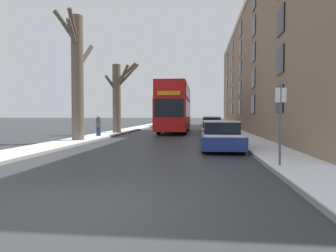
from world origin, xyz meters
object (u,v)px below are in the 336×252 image
object	(u,v)px
bare_tree_left_1	(118,96)
double_decker_bus	(175,106)
pedestrian_left_sidewalk	(98,125)
street_sign_post	(280,123)
parked_car_2	(212,126)
parked_car_1	(215,131)
parked_car_0	(221,137)
oncoming_van	(167,117)
bare_tree_left_0	(77,73)
parked_car_3	(209,124)

from	to	relation	value
bare_tree_left_1	double_decker_bus	bearing A→B (deg)	36.11
pedestrian_left_sidewalk	street_sign_post	world-z (taller)	street_sign_post
bare_tree_left_1	parked_car_2	size ratio (longest dim) A/B	1.36
double_decker_bus	parked_car_1	size ratio (longest dim) A/B	2.41
parked_car_0	parked_car_1	world-z (taller)	parked_car_0
bare_tree_left_1	oncoming_van	world-z (taller)	bare_tree_left_1
parked_car_0	oncoming_van	size ratio (longest dim) A/B	0.77
double_decker_bus	oncoming_van	distance (m)	14.36
bare_tree_left_1	street_sign_post	bearing A→B (deg)	-59.28
parked_car_0	parked_car_1	distance (m)	6.05
oncoming_van	street_sign_post	size ratio (longest dim) A/B	2.23
double_decker_bus	street_sign_post	world-z (taller)	double_decker_bus
parked_car_0	oncoming_van	bearing A→B (deg)	101.61
bare_tree_left_0	parked_car_3	size ratio (longest dim) A/B	1.72
parked_car_2	oncoming_van	xyz separation A→B (m)	(-5.81, 15.68, 0.64)
street_sign_post	parked_car_2	bearing A→B (deg)	94.46
parked_car_1	parked_car_2	xyz separation A→B (m)	(0.00, 6.57, 0.09)
bare_tree_left_1	street_sign_post	size ratio (longest dim) A/B	2.48
parked_car_2	street_sign_post	size ratio (longest dim) A/B	1.82
double_decker_bus	oncoming_van	xyz separation A→B (m)	(-2.37, 14.11, -1.20)
oncoming_van	pedestrian_left_sidewalk	distance (m)	21.99
parked_car_2	pedestrian_left_sidewalk	xyz separation A→B (m)	(-8.33, -6.16, 0.22)
bare_tree_left_0	parked_car_3	distance (m)	18.47
bare_tree_left_1	oncoming_van	bearing A→B (deg)	82.53
double_decker_bus	parked_car_3	distance (m)	6.22
bare_tree_left_1	parked_car_2	world-z (taller)	bare_tree_left_1
parked_car_2	oncoming_van	bearing A→B (deg)	110.34
bare_tree_left_1	parked_car_3	size ratio (longest dim) A/B	1.36
bare_tree_left_1	pedestrian_left_sidewalk	size ratio (longest dim) A/B	3.75
pedestrian_left_sidewalk	street_sign_post	size ratio (longest dim) A/B	0.66
bare_tree_left_0	parked_car_0	distance (m)	9.59
bare_tree_left_1	parked_car_1	xyz separation A→B (m)	(8.11, -4.73, -2.70)
parked_car_1	bare_tree_left_1	bearing A→B (deg)	149.74
street_sign_post	parked_car_3	bearing A→B (deg)	93.29
double_decker_bus	parked_car_0	bearing A→B (deg)	-76.35
oncoming_van	pedestrian_left_sidewalk	xyz separation A→B (m)	(-2.51, -21.84, -0.43)
bare_tree_left_0	parked_car_0	bearing A→B (deg)	-19.28
parked_car_2	parked_car_0	bearing A→B (deg)	-90.00
parked_car_1	parked_car_2	world-z (taller)	parked_car_2
parked_car_1	parked_car_3	bearing A→B (deg)	90.00
parked_car_3	oncoming_van	size ratio (longest dim) A/B	0.82
parked_car_2	pedestrian_left_sidewalk	world-z (taller)	pedestrian_left_sidewalk
bare_tree_left_1	double_decker_bus	size ratio (longest dim) A/B	0.57
bare_tree_left_0	street_sign_post	size ratio (longest dim) A/B	3.15
parked_car_1	oncoming_van	size ratio (longest dim) A/B	0.82
double_decker_bus	parked_car_0	distance (m)	14.72
pedestrian_left_sidewalk	double_decker_bus	bearing A→B (deg)	-131.60
bare_tree_left_1	pedestrian_left_sidewalk	xyz separation A→B (m)	(-0.22, -4.32, -2.40)
bare_tree_left_1	parked_car_1	size ratio (longest dim) A/B	1.36
parked_car_3	oncoming_van	world-z (taller)	oncoming_van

